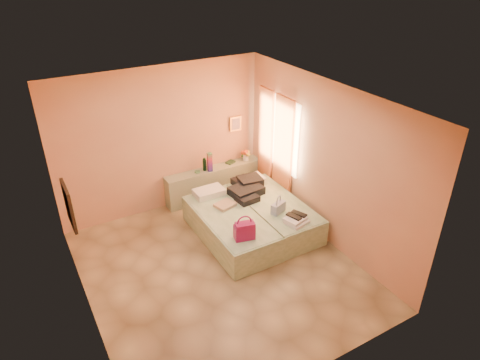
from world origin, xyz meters
The scene contains 16 objects.
ground centered at (0.00, 0.00, 0.00)m, with size 4.50×4.50×0.00m, color tan.
room_walls centered at (0.21, 0.57, 1.79)m, with size 4.02×4.51×2.81m.
headboard_ledge centered at (0.98, 2.10, 0.33)m, with size 2.05×0.30×0.65m, color gray.
bed_left centered at (0.53, 0.62, 0.25)m, with size 0.90×2.00×0.50m, color beige.
bed_right centered at (1.43, 0.63, 0.25)m, with size 0.90×2.00×0.50m, color beige.
water_bottle centered at (0.78, 2.11, 0.78)m, with size 0.07×0.07×0.26m, color #14371E.
rainbow_box centered at (0.86, 2.03, 0.85)m, with size 0.09×0.09×0.39m, color #921253.
small_dish centered at (0.61, 2.09, 0.66)m, with size 0.11×0.11×0.03m, color #468155.
green_book centered at (1.38, 2.14, 0.67)m, with size 0.18×0.13×0.03m, color #26482B.
flower_vase centered at (1.72, 2.09, 0.79)m, with size 0.21×0.21×0.28m, color silver.
magenta_handbag centered at (0.42, -0.06, 0.65)m, with size 0.32×0.18×0.30m, color #921253.
khaki_garment centered at (0.60, 0.92, 0.53)m, with size 0.34×0.27×0.06m, color tan.
clothes_pile centered at (1.20, 1.11, 0.60)m, with size 0.64×0.64×0.19m, color black.
blue_handbag centered at (1.31, 0.30, 0.59)m, with size 0.29×0.12×0.18m, color #385587.
towel_stack centered at (1.39, -0.14, 0.55)m, with size 0.35×0.30×0.10m, color silver.
sandal_pair centered at (1.43, -0.09, 0.61)m, with size 0.20×0.27×0.03m, color black.
Camera 1 is at (-2.39, -4.80, 4.57)m, focal length 32.00 mm.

